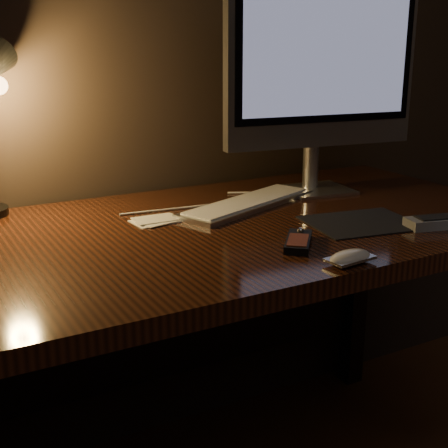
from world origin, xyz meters
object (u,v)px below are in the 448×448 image
desk (185,274)px  mouse (350,259)px  keyboard (248,203)px  monitor (323,64)px  media_remote (298,241)px

desk → mouse: (0.14, -0.41, 0.14)m
keyboard → mouse: size_ratio=4.49×
monitor → keyboard: monitor is taller
desk → media_remote: size_ratio=12.42×
desk → keyboard: 0.24m
mouse → monitor: bearing=52.6°
monitor → media_remote: bearing=-124.7°
monitor → media_remote: size_ratio=4.39×
keyboard → mouse: (-0.05, -0.45, 0.00)m
desk → mouse: size_ratio=17.34×
media_remote → desk: bearing=64.2°
mouse → media_remote: 0.13m
mouse → media_remote: media_remote is taller
mouse → media_remote: (-0.02, 0.13, -0.00)m
monitor → keyboard: (-0.24, -0.04, -0.33)m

